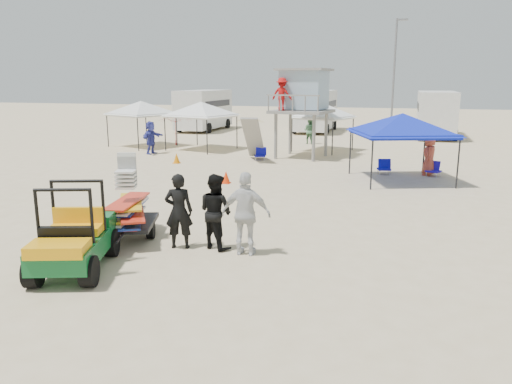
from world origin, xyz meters
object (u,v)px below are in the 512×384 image
(utility_cart, at_px, (72,232))
(surf_trailer, at_px, (130,208))
(lifeguard_tower, at_px, (301,93))
(canopy_blue, at_px, (403,117))
(man_left, at_px, (179,211))

(utility_cart, height_order, surf_trailer, surf_trailer)
(lifeguard_tower, xyz_separation_m, canopy_blue, (5.19, -5.21, -0.78))
(utility_cart, relative_size, surf_trailer, 1.19)
(utility_cart, xyz_separation_m, lifeguard_tower, (1.30, 17.50, 2.49))
(surf_trailer, xyz_separation_m, man_left, (1.51, -0.30, 0.12))
(lifeguard_tower, height_order, canopy_blue, lifeguard_tower)
(surf_trailer, bearing_deg, utility_cart, -90.19)
(surf_trailer, bearing_deg, man_left, -11.21)
(surf_trailer, height_order, canopy_blue, canopy_blue)
(surf_trailer, height_order, man_left, surf_trailer)
(lifeguard_tower, distance_m, canopy_blue, 7.40)
(surf_trailer, relative_size, lifeguard_tower, 0.50)
(surf_trailer, distance_m, lifeguard_tower, 15.44)
(utility_cart, bearing_deg, canopy_blue, 62.13)
(surf_trailer, distance_m, canopy_blue, 12.02)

